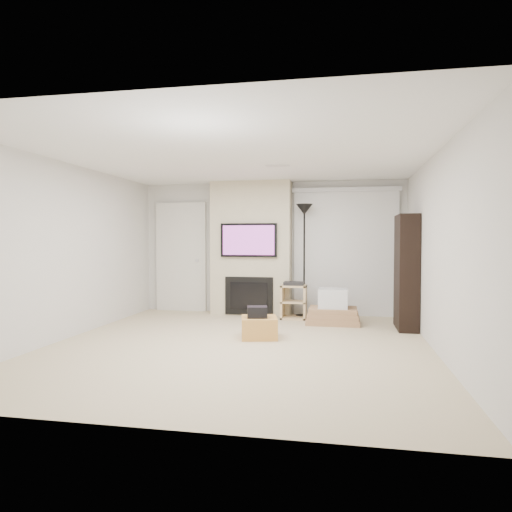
% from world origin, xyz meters
% --- Properties ---
extents(floor, '(5.00, 5.50, 0.00)m').
position_xyz_m(floor, '(0.00, 0.00, 0.00)').
color(floor, '#CCB892').
rests_on(floor, ground).
extents(ceiling, '(5.00, 5.50, 0.00)m').
position_xyz_m(ceiling, '(0.00, 0.00, 2.50)').
color(ceiling, white).
rests_on(ceiling, wall_back).
extents(wall_back, '(5.00, 0.00, 2.50)m').
position_xyz_m(wall_back, '(0.00, 2.75, 1.25)').
color(wall_back, silver).
rests_on(wall_back, ground).
extents(wall_front, '(5.00, 0.00, 2.50)m').
position_xyz_m(wall_front, '(0.00, -2.75, 1.25)').
color(wall_front, silver).
rests_on(wall_front, ground).
extents(wall_left, '(0.00, 5.50, 2.50)m').
position_xyz_m(wall_left, '(-2.50, 0.00, 1.25)').
color(wall_left, silver).
rests_on(wall_left, ground).
extents(wall_right, '(0.00, 5.50, 2.50)m').
position_xyz_m(wall_right, '(2.50, 0.00, 1.25)').
color(wall_right, silver).
rests_on(wall_right, ground).
extents(hvac_vent, '(0.35, 0.18, 0.01)m').
position_xyz_m(hvac_vent, '(0.40, 0.80, 2.50)').
color(hvac_vent, silver).
rests_on(hvac_vent, ceiling).
extents(ottoman, '(0.60, 0.60, 0.30)m').
position_xyz_m(ottoman, '(0.18, 0.49, 0.15)').
color(ottoman, gold).
rests_on(ottoman, floor).
extents(black_bag, '(0.32, 0.28, 0.16)m').
position_xyz_m(black_bag, '(0.16, 0.45, 0.38)').
color(black_bag, black).
rests_on(black_bag, ottoman).
extents(fireplace_wall, '(1.50, 0.47, 2.50)m').
position_xyz_m(fireplace_wall, '(-0.35, 2.54, 1.24)').
color(fireplace_wall, beige).
rests_on(fireplace_wall, floor).
extents(entry_door, '(1.02, 0.11, 2.14)m').
position_xyz_m(entry_door, '(-1.80, 2.71, 1.05)').
color(entry_door, silver).
rests_on(entry_door, floor).
extents(vertical_blinds, '(1.98, 0.10, 2.37)m').
position_xyz_m(vertical_blinds, '(1.40, 2.70, 1.27)').
color(vertical_blinds, silver).
rests_on(vertical_blinds, floor).
extents(floor_lamp, '(0.30, 0.30, 2.05)m').
position_xyz_m(floor_lamp, '(0.66, 2.41, 1.62)').
color(floor_lamp, black).
rests_on(floor_lamp, floor).
extents(av_stand, '(0.45, 0.38, 0.66)m').
position_xyz_m(av_stand, '(0.50, 2.19, 0.35)').
color(av_stand, '#E2C189').
rests_on(av_stand, floor).
extents(box_stack, '(0.88, 0.67, 0.59)m').
position_xyz_m(box_stack, '(1.20, 1.84, 0.22)').
color(box_stack, '#A77C55').
rests_on(box_stack, floor).
extents(bookshelf, '(0.30, 0.80, 1.80)m').
position_xyz_m(bookshelf, '(2.34, 1.59, 0.90)').
color(bookshelf, black).
rests_on(bookshelf, floor).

